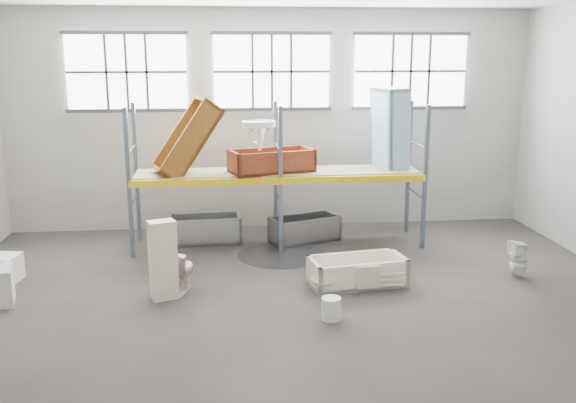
{
  "coord_description": "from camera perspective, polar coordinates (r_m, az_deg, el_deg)",
  "views": [
    {
      "loc": [
        -1.2,
        -9.69,
        4.04
      ],
      "look_at": [
        0.0,
        1.5,
        1.4
      ],
      "focal_mm": 39.93,
      "sensor_mm": 36.0,
      "label": 1
    }
  ],
  "objects": [
    {
      "name": "floor",
      "position": [
        10.58,
        0.88,
        -9.53
      ],
      "size": [
        12.0,
        10.0,
        0.1
      ],
      "primitive_type": "cube",
      "color": "#4E4743",
      "rests_on": "ground"
    },
    {
      "name": "wall_back",
      "position": [
        14.86,
        -1.47,
        7.26
      ],
      "size": [
        12.0,
        0.1,
        5.0
      ],
      "primitive_type": "cube",
      "color": "#9C9890",
      "rests_on": "ground"
    },
    {
      "name": "wall_front",
      "position": [
        5.03,
        7.98,
        -4.78
      ],
      "size": [
        12.0,
        0.1,
        5.0
      ],
      "primitive_type": "cube",
      "color": "#BCB8AE",
      "rests_on": "ground"
    },
    {
      "name": "window_left",
      "position": [
        14.77,
        -14.17,
        11.11
      ],
      "size": [
        2.6,
        0.04,
        1.6
      ],
      "primitive_type": "cube",
      "color": "white",
      "rests_on": "wall_back"
    },
    {
      "name": "window_mid",
      "position": [
        14.68,
        -1.46,
        11.49
      ],
      "size": [
        2.6,
        0.04,
        1.6
      ],
      "primitive_type": "cube",
      "color": "white",
      "rests_on": "wall_back"
    },
    {
      "name": "window_right",
      "position": [
        15.28,
        10.84,
        11.33
      ],
      "size": [
        2.6,
        0.04,
        1.6
      ],
      "primitive_type": "cube",
      "color": "white",
      "rests_on": "wall_back"
    },
    {
      "name": "rack_upright_la",
      "position": [
        12.97,
        -13.98,
        1.52
      ],
      "size": [
        0.08,
        0.08,
        3.0
      ],
      "primitive_type": "cube",
      "color": "slate",
      "rests_on": "floor"
    },
    {
      "name": "rack_upright_lb",
      "position": [
        14.13,
        -13.35,
        2.5
      ],
      "size": [
        0.08,
        0.08,
        3.0
      ],
      "primitive_type": "cube",
      "color": "slate",
      "rests_on": "floor"
    },
    {
      "name": "rack_upright_ma",
      "position": [
        12.9,
        -0.66,
        1.85
      ],
      "size": [
        0.08,
        0.08,
        3.0
      ],
      "primitive_type": "cube",
      "color": "slate",
      "rests_on": "floor"
    },
    {
      "name": "rack_upright_mb",
      "position": [
        14.07,
        -1.13,
        2.81
      ],
      "size": [
        0.08,
        0.08,
        3.0
      ],
      "primitive_type": "cube",
      "color": "slate",
      "rests_on": "floor"
    },
    {
      "name": "rack_upright_ra",
      "position": [
        13.51,
        12.12,
        2.07
      ],
      "size": [
        0.08,
        0.08,
        3.0
      ],
      "primitive_type": "cube",
      "color": "slate",
      "rests_on": "floor"
    },
    {
      "name": "rack_upright_rb",
      "position": [
        14.63,
        10.67,
        2.98
      ],
      "size": [
        0.08,
        0.08,
        3.0
      ],
      "primitive_type": "cube",
      "color": "slate",
      "rests_on": "floor"
    },
    {
      "name": "rack_beam_front",
      "position": [
        12.9,
        -0.66,
        1.85
      ],
      "size": [
        6.0,
        0.1,
        0.14
      ],
      "primitive_type": "cube",
      "color": "yellow",
      "rests_on": "floor"
    },
    {
      "name": "rack_beam_back",
      "position": [
        14.07,
        -1.13,
        2.81
      ],
      "size": [
        6.0,
        0.1,
        0.14
      ],
      "primitive_type": "cube",
      "color": "yellow",
      "rests_on": "floor"
    },
    {
      "name": "shelf_deck",
      "position": [
        13.47,
        -0.91,
        2.68
      ],
      "size": [
        5.9,
        1.1,
        0.03
      ],
      "primitive_type": "cube",
      "color": "gray",
      "rests_on": "floor"
    },
    {
      "name": "wet_patch",
      "position": [
        13.08,
        -0.56,
        -4.77
      ],
      "size": [
        1.8,
        1.8,
        0.0
      ],
      "primitive_type": "cylinder",
      "color": "black",
      "rests_on": "floor"
    },
    {
      "name": "bathtub_beige",
      "position": [
        11.47,
        6.18,
        -6.19
      ],
      "size": [
        1.77,
        1.03,
        0.49
      ],
      "primitive_type": null,
      "rotation": [
        0.0,
        0.0,
        0.15
      ],
      "color": "white",
      "rests_on": "floor"
    },
    {
      "name": "cistern_spare",
      "position": [
        11.16,
        7.06,
        -6.59
      ],
      "size": [
        0.43,
        0.23,
        0.39
      ],
      "primitive_type": "cube",
      "rotation": [
        0.0,
        0.0,
        0.08
      ],
      "color": "beige",
      "rests_on": "bathtub_beige"
    },
    {
      "name": "sink_in_tub",
      "position": [
        11.09,
        3.23,
        -7.3
      ],
      "size": [
        0.56,
        0.56,
        0.16
      ],
      "primitive_type": "imported",
      "rotation": [
        0.0,
        0.0,
        0.2
      ],
      "color": "#F1DCCF",
      "rests_on": "bathtub_beige"
    },
    {
      "name": "toilet_beige",
      "position": [
        11.23,
        -9.64,
        -6.05
      ],
      "size": [
        0.62,
        0.83,
        0.75
      ],
      "primitive_type": "imported",
      "rotation": [
        0.0,
        0.0,
        2.84
      ],
      "color": "#F5D1C8",
      "rests_on": "floor"
    },
    {
      "name": "cistern_tall",
      "position": [
        10.85,
        -11.06,
        -5.14
      ],
      "size": [
        0.5,
        0.41,
        1.34
      ],
      "primitive_type": "cube",
      "rotation": [
        0.0,
        0.0,
        0.33
      ],
      "color": "beige",
      "rests_on": "floor"
    },
    {
      "name": "toilet_white",
      "position": [
        12.47,
        19.83,
        -4.83
      ],
      "size": [
        0.36,
        0.35,
        0.69
      ],
      "primitive_type": "imported",
      "rotation": [
        0.0,
        0.0,
        -1.44
      ],
      "color": "white",
      "rests_on": "floor"
    },
    {
      "name": "steel_tub_left",
      "position": [
        14.02,
        -7.4,
        -2.43
      ],
      "size": [
        1.6,
        0.81,
        0.57
      ],
      "primitive_type": null,
      "rotation": [
        0.0,
        0.0,
        0.05
      ],
      "color": "#B6BABE",
      "rests_on": "floor"
    },
    {
      "name": "steel_tub_right",
      "position": [
        13.99,
        1.49,
        -2.42
      ],
      "size": [
        1.62,
        1.16,
        0.54
      ],
      "primitive_type": null,
      "rotation": [
        0.0,
        0.0,
        0.36
      ],
      "color": "#97999E",
      "rests_on": "floor"
    },
    {
      "name": "rust_tub_flat",
      "position": [
        13.34,
        -1.47,
        3.63
      ],
      "size": [
        1.86,
        1.23,
        0.48
      ],
      "primitive_type": null,
      "rotation": [
        0.0,
        0.0,
        0.27
      ],
      "color": "brown",
      "rests_on": "shelf_deck"
    },
    {
      "name": "rust_tub_tilted",
      "position": [
        13.3,
        -8.95,
        5.51
      ],
      "size": [
        1.59,
        1.18,
        1.73
      ],
      "primitive_type": null,
      "rotation": [
        0.0,
        -0.96,
        0.28
      ],
      "color": "#93601E",
      "rests_on": "shelf_deck"
    },
    {
      "name": "sink_on_shelf",
      "position": [
        13.19,
        -2.56,
        4.72
      ],
      "size": [
        0.83,
        0.73,
        0.62
      ],
      "primitive_type": "imported",
      "rotation": [
        0.0,
        0.0,
        0.33
      ],
      "color": "white",
      "rests_on": "rust_tub_flat"
    },
    {
      "name": "blue_tub_upright",
      "position": [
        13.99,
        9.08,
        6.29
      ],
      "size": [
        0.76,
        0.96,
        1.8
      ],
      "primitive_type": null,
      "rotation": [
        0.0,
        1.54,
        0.27
      ],
      "color": "#8AB1CF",
      "rests_on": "shelf_deck"
    },
    {
      "name": "bucket",
      "position": [
        10.02,
        3.88,
        -9.51
      ],
      "size": [
        0.34,
        0.34,
        0.36
      ],
      "primitive_type": "cylinder",
      "rotation": [
        0.0,
        0.0,
        0.12
      ],
      "color": "silver",
      "rests_on": "floor"
    },
    {
      "name": "carton_far",
      "position": [
        12.63,
        -24.15,
        -5.49
      ],
      "size": [
        0.67,
        0.67,
        0.48
      ],
      "primitive_type": "cube",
      "rotation": [
        0.0,
        0.0,
        -0.16
      ],
      "color": "silver",
      "rests_on": "floor"
    }
  ]
}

